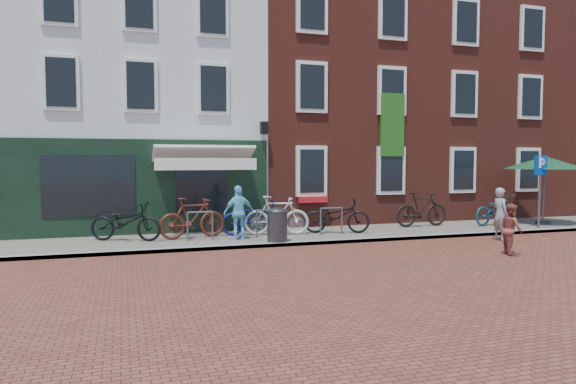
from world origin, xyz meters
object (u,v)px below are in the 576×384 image
object	(u,v)px
bicycle_1	(193,218)
bicycle_5	(422,209)
bicycle_4	(337,216)
bicycle_6	(496,210)
boy	(512,229)
bicycle_2	(255,217)
litter_bin	(277,223)
bicycle_3	(277,215)
woman	(500,214)
cafe_person	(239,213)
parasol	(545,160)
parking_sign	(540,179)
bicycle_0	(126,222)

from	to	relation	value
bicycle_1	bicycle_5	world-z (taller)	same
bicycle_4	bicycle_6	world-z (taller)	same
boy	bicycle_2	size ratio (longest dim) A/B	0.63
litter_bin	bicycle_3	world-z (taller)	bicycle_3
woman	bicycle_3	distance (m)	6.62
litter_bin	boy	world-z (taller)	boy
boy	cafe_person	bearing A→B (deg)	77.02
cafe_person	bicycle_6	xyz separation A→B (m)	(9.28, 0.54, -0.24)
cafe_person	bicycle_3	distance (m)	1.41
parasol	bicycle_4	xyz separation A→B (m)	(-7.93, 0.08, -1.73)
boy	bicycle_1	world-z (taller)	bicycle_1
litter_bin	bicycle_1	xyz separation A→B (m)	(-2.16, 1.34, 0.07)
litter_bin	parasol	bearing A→B (deg)	5.61
parking_sign	parasol	bearing A→B (deg)	40.71
parasol	bicycle_0	size ratio (longest dim) A/B	1.33
parasol	woman	world-z (taller)	parasol
boy	bicycle_4	size ratio (longest dim) A/B	0.63
cafe_person	bicycle_1	xyz separation A→B (m)	(-1.23, 0.64, -0.18)
bicycle_1	cafe_person	bearing A→B (deg)	-129.57
boy	bicycle_2	world-z (taller)	boy
parking_sign	bicycle_2	xyz separation A→B (m)	(-9.44, 1.31, -1.12)
bicycle_0	bicycle_4	bearing A→B (deg)	-69.63
bicycle_2	parasol	bearing A→B (deg)	-84.02
boy	bicycle_6	distance (m)	5.41
bicycle_3	bicycle_6	bearing A→B (deg)	-78.11
boy	bicycle_3	bearing A→B (deg)	66.85
bicycle_0	bicycle_3	bearing A→B (deg)	-68.74
parasol	bicycle_0	distance (m)	14.30
woman	parking_sign	bearing A→B (deg)	-64.04
litter_bin	boy	size ratio (longest dim) A/B	0.80
bicycle_1	bicycle_4	world-z (taller)	bicycle_1
boy	cafe_person	world-z (taller)	cafe_person
parasol	bicycle_6	bearing A→B (deg)	172.66
parking_sign	bicycle_1	xyz separation A→B (m)	(-11.32, 1.22, -1.06)
litter_bin	bicycle_4	distance (m)	2.49
bicycle_4	bicycle_2	bearing A→B (deg)	101.18
bicycle_4	bicycle_1	bearing A→B (deg)	105.63
litter_bin	bicycle_1	bearing A→B (deg)	148.13
bicycle_4	cafe_person	bearing A→B (deg)	115.85
parasol	boy	bearing A→B (deg)	-140.34
bicycle_2	bicycle_6	world-z (taller)	same
boy	bicycle_5	xyz separation A→B (m)	(0.45, 4.79, 0.05)
bicycle_4	bicycle_3	bearing A→B (deg)	103.83
litter_bin	woman	size ratio (longest dim) A/B	0.66
boy	bicycle_3	xyz separation A→B (m)	(-4.83, 4.40, 0.05)
woman	parasol	bearing A→B (deg)	-59.24
litter_bin	bicycle_6	bearing A→B (deg)	8.42
cafe_person	bicycle_2	distance (m)	1.01
bicycle_4	bicycle_6	xyz separation A→B (m)	(6.10, 0.16, 0.00)
bicycle_5	parking_sign	bearing A→B (deg)	-115.02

